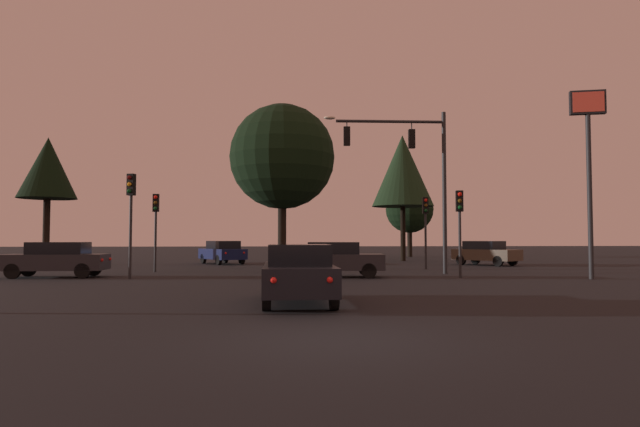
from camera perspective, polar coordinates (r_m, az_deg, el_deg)
The scene contains 16 objects.
ground_plane at distance 33.53m, azimuth -3.40°, elevation -5.53°, with size 168.00×168.00×0.00m, color black.
traffic_signal_mast_arm at distance 26.21m, azimuth 9.76°, elevation 5.37°, with size 5.87×0.55×7.75m.
traffic_light_corner_left at distance 23.73m, azimuth -19.39°, elevation 0.92°, with size 0.36×0.38×4.37m.
traffic_light_corner_right at distance 29.94m, azimuth 11.10°, elevation -0.46°, with size 0.32×0.36×3.93m.
traffic_light_median at distance 23.82m, azimuth 14.56°, elevation -0.20°, with size 0.34×0.37×3.73m.
traffic_light_far_side at distance 28.39m, azimuth -16.99°, elevation -0.28°, with size 0.31×0.36×3.93m.
car_nearside_lane at distance 13.93m, azimuth -2.29°, elevation -6.27°, with size 1.84×4.28×1.52m.
car_crossing_left at distance 23.47m, azimuth 1.67°, elevation -4.81°, with size 4.24×2.18×1.52m.
car_crossing_right at distance 25.93m, azimuth -26.15°, elevation -4.34°, with size 4.32×1.79×1.52m.
car_far_lane at distance 35.53m, azimuth 17.12°, elevation -3.97°, with size 3.79×4.30×1.52m.
car_parked_lot at distance 36.36m, azimuth -10.28°, elevation -4.02°, with size 3.47×4.35×1.52m.
store_sign_illuminated at distance 25.24m, azimuth 26.53°, elevation 6.77°, with size 1.41×0.62×7.86m.
tree_behind_sign at distance 30.12m, azimuth -4.01°, elevation 5.98°, with size 5.83×5.83×9.13m.
tree_left_far at distance 40.95m, azimuth 8.73°, elevation 4.47°, with size 4.60×4.60×9.45m.
tree_center_horizon at distance 50.28m, azimuth 9.45°, elevation 0.43°, with size 4.37×4.37×6.57m.
tree_right_cluster at distance 39.36m, azimuth -26.86°, elevation 4.25°, with size 3.66×3.66×8.28m.
Camera 1 is at (-1.15, -8.97, 1.67)m, focal length 30.24 mm.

